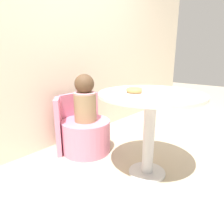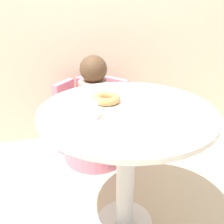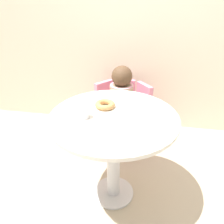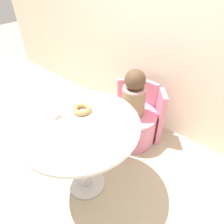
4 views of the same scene
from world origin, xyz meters
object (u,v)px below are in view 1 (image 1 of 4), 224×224
(tub_chair, at_px, (86,136))
(donut, at_px, (135,90))
(child_figure, at_px, (85,99))
(cup, at_px, (147,92))
(round_table, at_px, (150,111))

(tub_chair, xyz_separation_m, donut, (-0.03, -0.63, 0.58))
(child_figure, bearing_deg, tub_chair, 0.00)
(cup, bearing_deg, round_table, 19.60)
(donut, bearing_deg, cup, -121.94)
(round_table, xyz_separation_m, tub_chair, (-0.05, 0.74, -0.41))
(child_figure, relative_size, cup, 6.49)
(round_table, bearing_deg, donut, 127.47)
(cup, bearing_deg, donut, 58.06)
(tub_chair, relative_size, cup, 6.84)
(round_table, height_order, donut, donut)
(child_figure, bearing_deg, round_table, -86.21)
(round_table, bearing_deg, tub_chair, 93.79)
(round_table, height_order, tub_chair, round_table)
(child_figure, xyz_separation_m, cup, (-0.14, -0.80, 0.19))
(round_table, distance_m, cup, 0.27)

